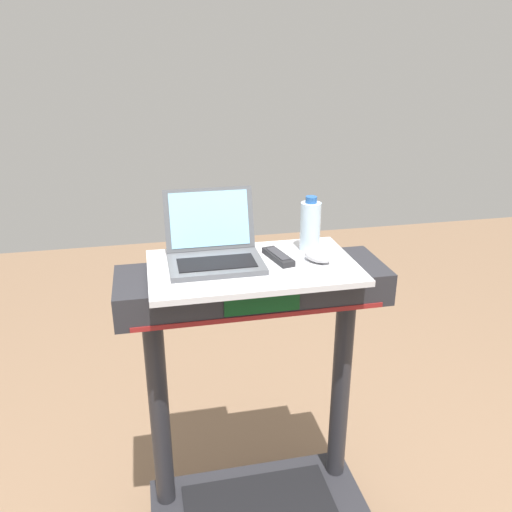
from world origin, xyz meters
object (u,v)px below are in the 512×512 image
Objects in this scene: computer_mouse at (318,257)px; tv_remote at (278,257)px; water_bottle at (310,225)px; laptop at (214,249)px.

computer_mouse is 0.60× the size of tv_remote.
tv_remote is (-0.13, -0.07, -0.08)m from water_bottle.
tv_remote is (-0.12, 0.04, -0.01)m from computer_mouse.
laptop is 3.05× the size of computer_mouse.
computer_mouse is 0.52× the size of water_bottle.
water_bottle is 1.16× the size of tv_remote.
laptop is 1.84× the size of tv_remote.
tv_remote is at bearing -152.26° from water_bottle.
tv_remote is at bearing -11.77° from laptop.
laptop reaches higher than computer_mouse.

